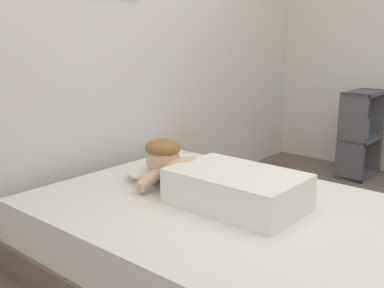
% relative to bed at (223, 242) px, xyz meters
% --- Properties ---
extents(back_wall, '(4.46, 0.12, 2.50)m').
position_rel_bed_xyz_m(back_wall, '(0.26, 1.12, 1.06)').
color(back_wall, silver).
rests_on(back_wall, ground).
extents(bed, '(1.44, 1.94, 0.40)m').
position_rel_bed_xyz_m(bed, '(0.00, 0.00, 0.00)').
color(bed, '#726051').
rests_on(bed, ground).
extents(pillow, '(0.52, 0.32, 0.11)m').
position_rel_bed_xyz_m(pillow, '(0.17, 0.57, 0.26)').
color(pillow, white).
rests_on(pillow, bed).
extents(person_lying, '(0.43, 0.92, 0.27)m').
position_rel_bed_xyz_m(person_lying, '(0.03, 0.08, 0.31)').
color(person_lying, white).
rests_on(person_lying, bed).
extents(coffee_cup, '(0.12, 0.09, 0.07)m').
position_rel_bed_xyz_m(coffee_cup, '(0.19, 0.37, 0.24)').
color(coffee_cup, white).
rests_on(coffee_cup, bed).
extents(cell_phone, '(0.07, 0.14, 0.01)m').
position_rel_bed_xyz_m(cell_phone, '(0.13, 0.11, 0.21)').
color(cell_phone, black).
rests_on(cell_phone, bed).
extents(bookshelf, '(0.45, 0.24, 0.75)m').
position_rel_bed_xyz_m(bookshelf, '(2.17, 0.13, 0.18)').
color(bookshelf, '#4C4C51').
rests_on(bookshelf, ground).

